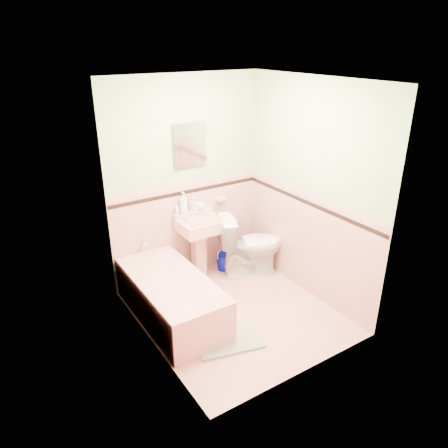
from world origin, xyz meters
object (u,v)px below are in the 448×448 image
bathtub (172,299)px  soap_bottle_left (183,203)px  soap_bottle_right (200,204)px  toilet (250,245)px  bucket (224,262)px  medicine_cabinet (190,145)px  soap_bottle_mid (193,204)px  sink (201,250)px  shoe (223,334)px

bathtub → soap_bottle_left: bearing=52.4°
bathtub → soap_bottle_right: (0.78, 0.71, 0.72)m
toilet → bucket: 0.46m
medicine_cabinet → soap_bottle_right: 0.76m
soap_bottle_mid → soap_bottle_right: bearing=0.0°
soap_bottle_left → soap_bottle_right: soap_bottle_left is taller
soap_bottle_mid → sink: bearing=-92.1°
bathtub → toilet: size_ratio=1.84×
bathtub → soap_bottle_right: 1.28m
sink → bucket: sink is taller
soap_bottle_left → shoe: size_ratio=2.04×
toilet → soap_bottle_left: bearing=83.5°
medicine_cabinet → soap_bottle_mid: 0.74m
bathtub → sink: size_ratio=1.83×
soap_bottle_right → shoe: bearing=-111.0°
sink → medicine_cabinet: (0.00, 0.21, 1.29)m
soap_bottle_right → bathtub: bearing=-137.8°
bathtub → bucket: bearing=28.5°
bathtub → bucket: size_ratio=6.89×
bathtub → bucket: (1.05, 0.57, -0.12)m
sink → toilet: sink is taller
bathtub → sink: bearing=37.9°
bathtub → medicine_cabinet: 1.78m
medicine_cabinet → soap_bottle_mid: (0.01, -0.03, -0.73)m
bathtub → soap_bottle_mid: bearing=46.0°
sink → toilet: (0.61, -0.21, -0.00)m
sink → shoe: sink is taller
toilet → sink: bearing=92.1°
soap_bottle_left → toilet: size_ratio=0.33×
toilet → shoe: (-1.02, -0.94, -0.36)m
medicine_cabinet → soap_bottle_right: size_ratio=3.39×
bathtub → soap_bottle_mid: soap_bottle_mid is taller
sink → soap_bottle_left: size_ratio=3.02×
soap_bottle_left → soap_bottle_mid: size_ratio=1.50×
bathtub → shoe: 0.70m
soap_bottle_right → toilet: 0.84m
soap_bottle_left → sink: bearing=-53.7°
soap_bottle_mid → bucket: size_ratio=0.83×
toilet → bucket: bearing=64.0°
medicine_cabinet → soap_bottle_left: bearing=-167.2°
medicine_cabinet → bucket: medicine_cabinet is taller
sink → soap_bottle_right: soap_bottle_right is taller
soap_bottle_right → shoe: 1.69m
sink → soap_bottle_mid: (0.01, 0.18, 0.56)m
sink → medicine_cabinet: bearing=90.0°
soap_bottle_mid → shoe: soap_bottle_mid is taller
sink → soap_bottle_right: (0.10, 0.18, 0.54)m
soap_bottle_mid → shoe: size_ratio=1.36×
sink → toilet: size_ratio=1.00×
medicine_cabinet → soap_bottle_mid: size_ratio=2.72×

